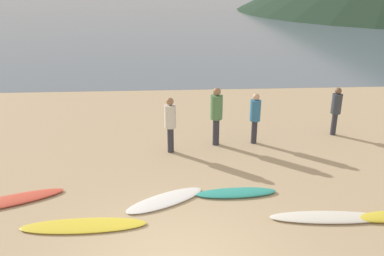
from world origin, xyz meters
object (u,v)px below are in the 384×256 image
Objects in this scene: surfboard_2 at (84,226)px; person_2 at (216,112)px; surfboard_1 at (4,202)px; person_1 at (170,121)px; surfboard_4 at (236,193)px; person_0 at (255,114)px; surfboard_3 at (165,200)px; person_3 at (336,107)px; surfboard_5 at (328,217)px.

person_2 is (3.26, 4.19, 1.03)m from surfboard_2.
surfboard_1 is 1.60× the size of person_1.
surfboard_1 is at bearing 96.76° from person_1.
surfboard_4 is 1.21× the size of person_0.
person_3 is at bearing 5.76° from surfboard_3.
surfboard_1 is 3.71m from surfboard_3.
person_0 is (1.05, 3.11, 0.89)m from surfboard_4.
person_3 is (3.78, 3.64, 0.89)m from surfboard_4.
person_2 reaches higher than surfboard_3.
surfboard_1 is 7.25m from person_0.
person_1 is at bearing 57.27° from surfboard_3.
surfboard_2 is 4.26m from person_1.
person_0 is 1.20m from person_2.
surfboard_1 is 2.26m from surfboard_2.
person_2 is 3.97m from person_3.
surfboard_3 reaches higher than surfboard_2.
surfboard_1 is 7.29m from surfboard_5.
surfboard_1 is 6.21m from person_2.
person_2 is at bearing 9.07° from surfboard_1.
person_1 is 0.92× the size of person_2.
surfboard_4 is (5.40, 0.08, 0.00)m from surfboard_1.
person_1 is (1.86, 3.71, 0.95)m from surfboard_2.
person_0 reaches higher than surfboard_5.
person_2 reaches higher than person_0.
surfboard_1 is at bearing -132.46° from person_2.
person_2 is (-1.95, 4.20, 1.03)m from surfboard_5.
surfboard_2 is at bearing 178.92° from surfboard_3.
person_2 is at bearing -99.09° from person_1.
surfboard_1 is 9.95m from person_3.
surfboard_2 is 1.57× the size of person_1.
surfboard_5 is at bearing -48.31° from person_2.
person_0 reaches higher than surfboard_3.
surfboard_4 is at bearing -22.03° from surfboard_3.
person_3 is at bearing 41.79° from surfboard_4.
person_1 reaches higher than surfboard_4.
surfboard_2 is 8.67m from person_3.
surfboard_1 is 1.06× the size of surfboard_5.
surfboard_1 is 5.40m from surfboard_4.
person_0 is at bearing -106.24° from person_1.
surfboard_5 is at bearing -165.89° from person_1.
surfboard_4 is 5.32m from person_3.
person_3 reaches higher than surfboard_1.
surfboard_2 is at bearing -176.46° from surfboard_5.
surfboard_3 is at bearing -149.39° from person_0.
person_1 is (-2.58, -0.53, 0.04)m from person_0.
surfboard_4 is 3.40m from person_0.
surfboard_4 reaches higher than surfboard_3.
person_0 reaches higher than person_3.
person_0 is at bearing 21.05° from surfboard_3.
surfboard_2 is 1.35× the size of surfboard_4.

